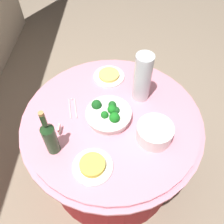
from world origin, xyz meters
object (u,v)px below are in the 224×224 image
(serving_tongs, at_px, (73,107))
(food_plate_noodles, at_px, (109,76))
(food_plate_fried_egg, at_px, (93,166))
(label_placard_front, at_px, (59,129))
(decorative_fruit_vase, at_px, (142,79))
(wine_bottle, at_px, (50,137))
(broccoli_bowl, at_px, (109,114))
(plate_stack, at_px, (155,132))

(serving_tongs, distance_m, food_plate_noodles, 0.37)
(food_plate_fried_egg, height_order, label_placard_front, label_placard_front)
(decorative_fruit_vase, bearing_deg, wine_bottle, 130.43)
(food_plate_fried_egg, distance_m, food_plate_noodles, 0.70)
(broccoli_bowl, xyz_separation_m, plate_stack, (-0.13, -0.27, 0.01))
(serving_tongs, bearing_deg, label_placard_front, 165.67)
(broccoli_bowl, relative_size, food_plate_noodles, 1.27)
(food_plate_fried_egg, bearing_deg, decorative_fruit_vase, -27.08)
(plate_stack, xyz_separation_m, label_placard_front, (0.01, 0.56, -0.02))
(wine_bottle, xyz_separation_m, label_placard_front, (0.12, -0.01, -0.10))
(plate_stack, bearing_deg, serving_tongs, 68.62)
(broccoli_bowl, xyz_separation_m, label_placard_front, (-0.11, 0.28, -0.01))
(decorative_fruit_vase, xyz_separation_m, serving_tongs, (-0.12, 0.44, -0.16))
(wine_bottle, relative_size, decorative_fruit_vase, 0.99)
(broccoli_bowl, relative_size, food_plate_fried_egg, 1.27)
(decorative_fruit_vase, bearing_deg, food_plate_noodles, 51.20)
(broccoli_bowl, distance_m, label_placard_front, 0.31)
(decorative_fruit_vase, distance_m, food_plate_fried_egg, 0.61)
(broccoli_bowl, distance_m, serving_tongs, 0.25)
(plate_stack, bearing_deg, wine_bottle, 100.49)
(broccoli_bowl, distance_m, food_plate_fried_egg, 0.34)
(wine_bottle, height_order, serving_tongs, wine_bottle)
(plate_stack, distance_m, food_plate_fried_egg, 0.40)
(food_plate_fried_egg, relative_size, food_plate_noodles, 1.00)
(label_placard_front, bearing_deg, serving_tongs, -14.33)
(food_plate_fried_egg, distance_m, label_placard_front, 0.31)
(broccoli_bowl, bearing_deg, food_plate_fried_egg, 168.42)
(decorative_fruit_vase, bearing_deg, plate_stack, -167.54)
(label_placard_front, bearing_deg, decorative_fruit_vase, -57.55)
(wine_bottle, bearing_deg, food_plate_noodles, -25.01)
(serving_tongs, bearing_deg, wine_bottle, 168.59)
(broccoli_bowl, bearing_deg, serving_tongs, 72.71)
(wine_bottle, relative_size, food_plate_noodles, 1.53)
(wine_bottle, distance_m, food_plate_noodles, 0.67)
(serving_tongs, distance_m, food_plate_fried_egg, 0.44)
(food_plate_noodles, bearing_deg, wine_bottle, 154.99)
(decorative_fruit_vase, height_order, label_placard_front, decorative_fruit_vase)
(plate_stack, xyz_separation_m, food_plate_noodles, (0.49, 0.29, -0.04))
(decorative_fruit_vase, height_order, food_plate_fried_egg, decorative_fruit_vase)
(food_plate_noodles, distance_m, label_placard_front, 0.55)
(serving_tongs, height_order, food_plate_fried_egg, food_plate_fried_egg)
(plate_stack, bearing_deg, food_plate_fried_egg, 121.30)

